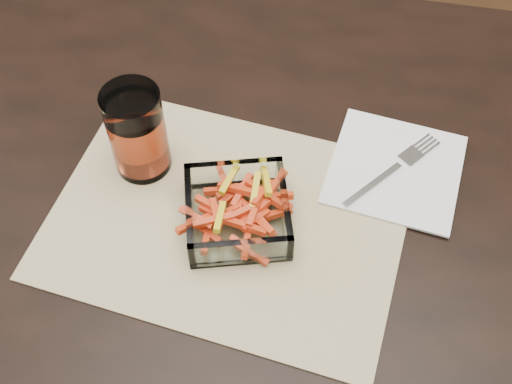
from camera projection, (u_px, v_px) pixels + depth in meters
The scene contains 6 objects.
dining_table at pixel (333, 242), 0.92m from camera, with size 1.60×0.90×0.75m.
placemat at pixel (228, 218), 0.84m from camera, with size 0.45×0.33×0.00m, color #C6B482.
glass_bowl at pixel (237, 213), 0.81m from camera, with size 0.16×0.16×0.05m.
tumbler at pixel (138, 134), 0.83m from camera, with size 0.08×0.08×0.13m.
napkin at pixel (395, 169), 0.88m from camera, with size 0.17×0.17×0.00m, color white.
fork at pixel (394, 168), 0.87m from camera, with size 0.12×0.15×0.00m.
Camera 1 is at (-0.02, -0.48, 1.46)m, focal length 45.00 mm.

